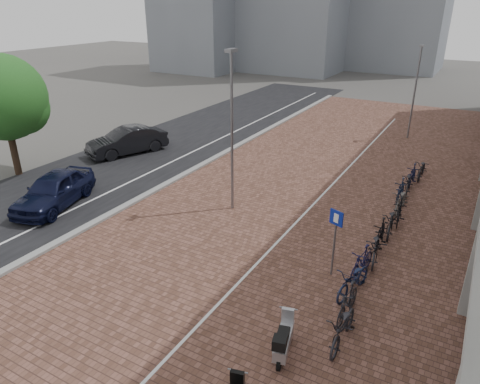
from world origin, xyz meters
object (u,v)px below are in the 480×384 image
(car_dark, at_px, (127,141))
(parking_sign, at_px, (335,233))
(car_navy, at_px, (54,190))
(scooter_front, at_px, (284,338))

(car_dark, xyz_separation_m, parking_sign, (15.00, -6.40, 0.86))
(car_navy, xyz_separation_m, scooter_front, (12.74, -3.27, -0.24))
(scooter_front, relative_size, parking_sign, 0.64)
(parking_sign, bearing_deg, scooter_front, -67.55)
(scooter_front, bearing_deg, car_navy, 151.88)
(car_dark, relative_size, parking_sign, 1.95)
(car_navy, relative_size, parking_sign, 1.86)
(scooter_front, bearing_deg, parking_sign, 77.13)
(car_navy, distance_m, parking_sign, 12.74)
(scooter_front, distance_m, parking_sign, 4.25)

